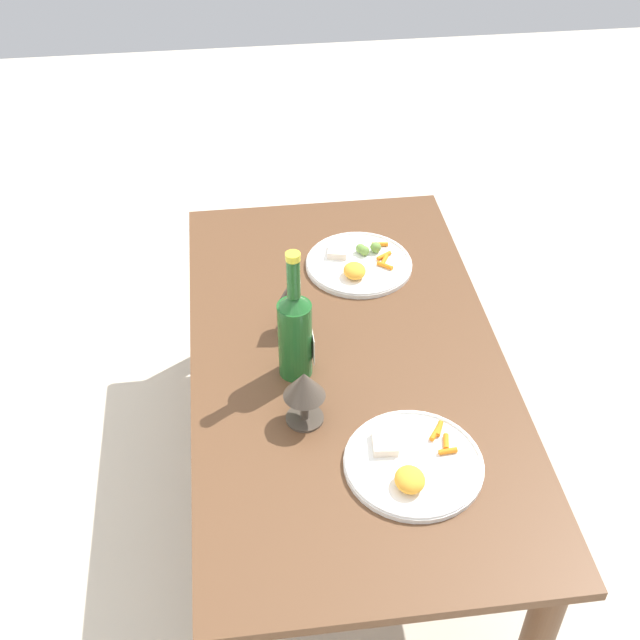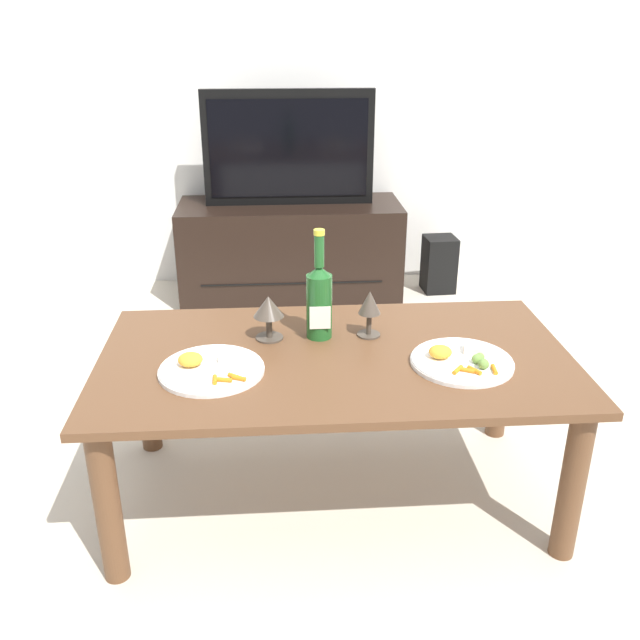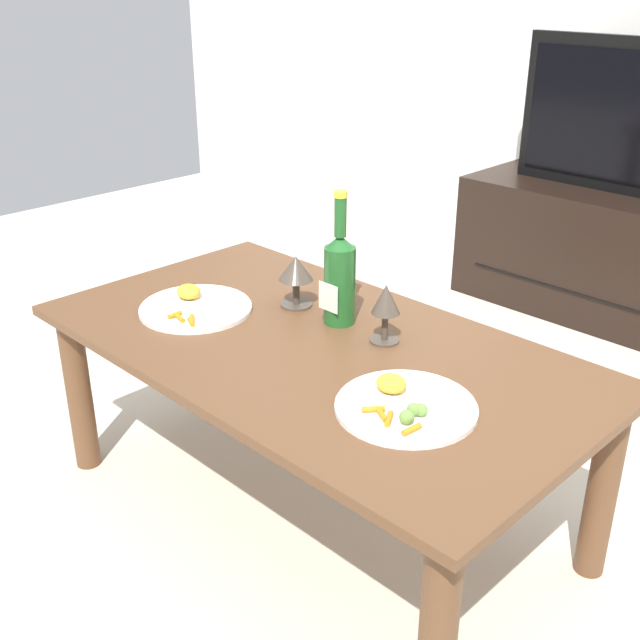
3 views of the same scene
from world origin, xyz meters
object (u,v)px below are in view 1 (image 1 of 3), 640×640
Objects in this scene: wine_bottle at (295,330)px; dinner_plate_right at (358,263)px; dining_table at (346,379)px; dinner_plate_left at (413,463)px; goblet_left at (304,388)px; goblet_right at (290,298)px.

wine_bottle is 1.17× the size of dinner_plate_right.
dining_table is 4.03× the size of wine_bottle.
dinner_plate_left reaches higher than dining_table.
dinner_plate_left is (-0.32, -0.21, -0.12)m from wine_bottle.
goblet_right reaches higher than goblet_left.
wine_bottle is at bearing 33.72° from dinner_plate_left.
goblet_right is 0.50× the size of dinner_plate_left.
goblet_right is at bearing 47.24° from dining_table.
goblet_right is 0.50× the size of dinner_plate_right.
wine_bottle is 0.46m from dinner_plate_right.
dinner_plate_right is (0.35, -0.09, 0.09)m from dining_table.
dining_table is 0.25m from wine_bottle.
dining_table is 0.38m from dinner_plate_right.
dining_table is at bearing -32.93° from goblet_left.
dinner_plate_left is at bearing -156.16° from goblet_right.
dinner_plate_left reaches higher than dinner_plate_right.
wine_bottle is 1.16× the size of dinner_plate_left.
dining_table is 0.29m from goblet_left.
goblet_left is at bearing 147.07° from dining_table.
wine_bottle is at bearing 178.63° from goblet_right.
goblet_left is (-0.15, -0.00, -0.03)m from wine_bottle.
wine_bottle is (-0.04, 0.13, 0.21)m from dining_table.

